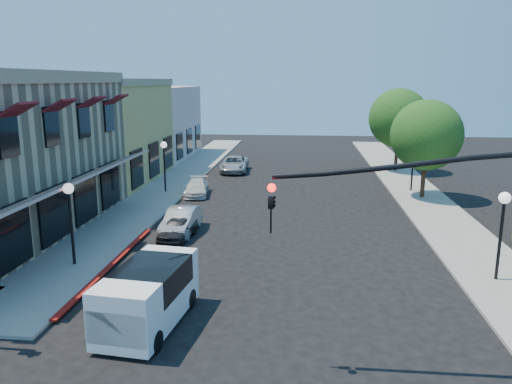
# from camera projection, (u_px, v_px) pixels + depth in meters

# --- Properties ---
(sidewalk_left) EXTENTS (3.50, 50.00, 0.12)m
(sidewalk_left) POSITION_uv_depth(u_px,v_px,m) (180.00, 178.00, 39.40)
(sidewalk_left) COLOR gray
(sidewalk_left) RESTS_ON ground
(sidewalk_right) EXTENTS (3.50, 50.00, 0.12)m
(sidewalk_right) POSITION_uv_depth(u_px,v_px,m) (406.00, 183.00, 37.75)
(sidewalk_right) COLOR gray
(sidewalk_right) RESTS_ON ground
(curb_red_strip) EXTENTS (0.25, 10.00, 0.06)m
(curb_red_strip) POSITION_uv_depth(u_px,v_px,m) (112.00, 268.00, 20.79)
(curb_red_strip) COLOR maroon
(curb_red_strip) RESTS_ON ground
(yellow_stucco_building) EXTENTS (10.00, 12.00, 7.60)m
(yellow_stucco_building) POSITION_uv_depth(u_px,v_px,m) (89.00, 131.00, 38.25)
(yellow_stucco_building) COLOR tan
(yellow_stucco_building) RESTS_ON ground
(pink_stucco_building) EXTENTS (10.00, 12.00, 7.00)m
(pink_stucco_building) POSITION_uv_depth(u_px,v_px,m) (140.00, 122.00, 49.97)
(pink_stucco_building) COLOR beige
(pink_stucco_building) RESTS_ON ground
(street_tree_a) EXTENTS (4.56, 4.56, 6.48)m
(street_tree_a) POSITION_uv_depth(u_px,v_px,m) (426.00, 135.00, 31.99)
(street_tree_a) COLOR #332214
(street_tree_a) RESTS_ON ground
(street_tree_b) EXTENTS (4.94, 4.94, 7.02)m
(street_tree_b) POSITION_uv_depth(u_px,v_px,m) (399.00, 118.00, 41.62)
(street_tree_b) COLOR #332214
(street_tree_b) RESTS_ON ground
(signal_mast_arm) EXTENTS (8.01, 0.39, 6.00)m
(signal_mast_arm) POSITION_uv_depth(u_px,v_px,m) (499.00, 227.00, 12.38)
(signal_mast_arm) COLOR black
(signal_mast_arm) RESTS_ON ground
(lamppost_left_near) EXTENTS (0.44, 0.44, 3.57)m
(lamppost_left_near) POSITION_uv_depth(u_px,v_px,m) (70.00, 203.00, 20.34)
(lamppost_left_near) COLOR black
(lamppost_left_near) RESTS_ON ground
(lamppost_left_far) EXTENTS (0.44, 0.44, 3.57)m
(lamppost_left_far) POSITION_uv_depth(u_px,v_px,m) (164.00, 154.00, 33.94)
(lamppost_left_far) COLOR black
(lamppost_left_far) RESTS_ON ground
(lamppost_right_near) EXTENTS (0.44, 0.44, 3.57)m
(lamppost_right_near) POSITION_uv_depth(u_px,v_px,m) (503.00, 214.00, 18.74)
(lamppost_right_near) COLOR black
(lamppost_right_near) RESTS_ON ground
(lamppost_right_far) EXTENTS (0.44, 0.44, 3.57)m
(lamppost_right_far) POSITION_uv_depth(u_px,v_px,m) (414.00, 153.00, 34.28)
(lamppost_right_far) COLOR black
(lamppost_right_far) RESTS_ON ground
(white_van) EXTENTS (2.35, 4.51, 1.92)m
(white_van) POSITION_uv_depth(u_px,v_px,m) (147.00, 293.00, 15.66)
(white_van) COLOR white
(white_van) RESTS_ON ground
(parked_car_a) EXTENTS (1.55, 3.34, 1.11)m
(parked_car_a) POSITION_uv_depth(u_px,v_px,m) (178.00, 228.00, 24.38)
(parked_car_a) COLOR black
(parked_car_a) RESTS_ON ground
(parked_car_b) EXTENTS (1.49, 3.97, 1.30)m
(parked_car_b) POSITION_uv_depth(u_px,v_px,m) (181.00, 221.00, 25.34)
(parked_car_b) COLOR #AAAEB0
(parked_car_b) RESTS_ON ground
(parked_car_c) EXTENTS (1.90, 3.79, 1.06)m
(parked_car_c) POSITION_uv_depth(u_px,v_px,m) (197.00, 188.00, 33.75)
(parked_car_c) COLOR silver
(parked_car_c) RESTS_ON ground
(parked_car_d) EXTENTS (2.35, 4.78, 1.31)m
(parked_car_d) POSITION_uv_depth(u_px,v_px,m) (234.00, 164.00, 42.43)
(parked_car_d) COLOR #ABAEB0
(parked_car_d) RESTS_ON ground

